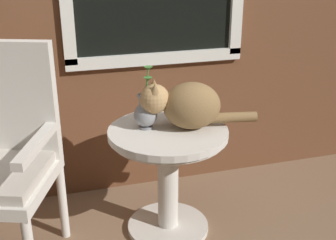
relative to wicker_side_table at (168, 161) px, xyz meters
name	(u,v)px	position (x,y,z in m)	size (l,w,h in m)	color
wicker_side_table	(168,161)	(0.00, 0.00, 0.00)	(0.61, 0.61, 0.60)	silver
cat	(187,105)	(0.10, -0.01, 0.30)	(0.59, 0.29, 0.25)	olive
pewter_vase_with_ivy	(146,111)	(-0.10, 0.05, 0.27)	(0.12, 0.12, 0.32)	gray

